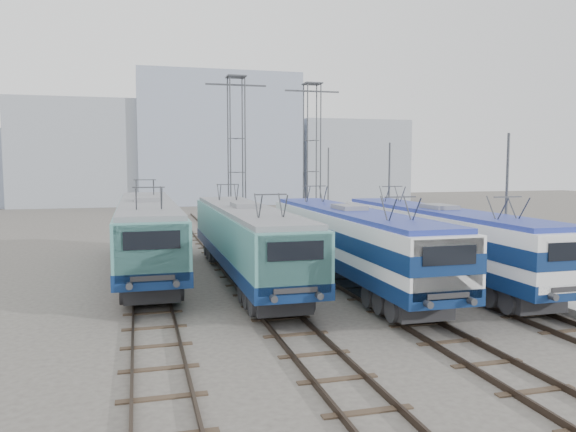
{
  "coord_description": "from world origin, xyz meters",
  "views": [
    {
      "loc": [
        -7.22,
        -19.43,
        5.67
      ],
      "look_at": [
        -0.09,
        7.0,
        3.09
      ],
      "focal_mm": 35.0,
      "sensor_mm": 36.0,
      "label": 1
    }
  ],
  "objects_px": {
    "locomotive_far_left": "(147,230)",
    "catenary_tower_east": "(312,151)",
    "locomotive_center_left": "(246,237)",
    "mast_mid": "(389,197)",
    "locomotive_center_right": "(350,238)",
    "mast_front": "(506,212)",
    "mast_rear": "(328,189)",
    "catenary_tower_west": "(237,150)",
    "locomotive_far_right": "(440,236)"
  },
  "relations": [
    {
      "from": "locomotive_center_left",
      "to": "locomotive_far_right",
      "type": "bearing_deg",
      "value": -13.97
    },
    {
      "from": "locomotive_far_right",
      "to": "mast_mid",
      "type": "xyz_separation_m",
      "value": [
        1.85,
        9.62,
        1.3
      ]
    },
    {
      "from": "locomotive_far_left",
      "to": "locomotive_center_left",
      "type": "bearing_deg",
      "value": -36.61
    },
    {
      "from": "locomotive_center_left",
      "to": "catenary_tower_west",
      "type": "relative_size",
      "value": 1.46
    },
    {
      "from": "mast_front",
      "to": "catenary_tower_west",
      "type": "bearing_deg",
      "value": 113.27
    },
    {
      "from": "mast_mid",
      "to": "catenary_tower_east",
      "type": "bearing_deg",
      "value": 101.86
    },
    {
      "from": "mast_front",
      "to": "mast_mid",
      "type": "bearing_deg",
      "value": 90.0
    },
    {
      "from": "catenary_tower_east",
      "to": "mast_rear",
      "type": "height_order",
      "value": "catenary_tower_east"
    },
    {
      "from": "locomotive_center_right",
      "to": "mast_rear",
      "type": "height_order",
      "value": "mast_rear"
    },
    {
      "from": "mast_rear",
      "to": "locomotive_center_left",
      "type": "bearing_deg",
      "value": -119.24
    },
    {
      "from": "locomotive_center_right",
      "to": "mast_mid",
      "type": "height_order",
      "value": "mast_mid"
    },
    {
      "from": "catenary_tower_west",
      "to": "mast_rear",
      "type": "height_order",
      "value": "catenary_tower_west"
    },
    {
      "from": "locomotive_center_left",
      "to": "mast_front",
      "type": "xyz_separation_m",
      "value": [
        10.85,
        -4.62,
        1.31
      ]
    },
    {
      "from": "catenary_tower_east",
      "to": "mast_front",
      "type": "bearing_deg",
      "value": -84.55
    },
    {
      "from": "catenary_tower_east",
      "to": "mast_mid",
      "type": "relative_size",
      "value": 1.71
    },
    {
      "from": "catenary_tower_west",
      "to": "catenary_tower_east",
      "type": "xyz_separation_m",
      "value": [
        6.5,
        2.0,
        0.0
      ]
    },
    {
      "from": "locomotive_far_right",
      "to": "mast_rear",
      "type": "relative_size",
      "value": 2.45
    },
    {
      "from": "catenary_tower_west",
      "to": "mast_front",
      "type": "distance_m",
      "value": 22.0
    },
    {
      "from": "mast_front",
      "to": "mast_mid",
      "type": "relative_size",
      "value": 1.0
    },
    {
      "from": "locomotive_center_left",
      "to": "catenary_tower_west",
      "type": "height_order",
      "value": "catenary_tower_west"
    },
    {
      "from": "locomotive_center_left",
      "to": "mast_front",
      "type": "height_order",
      "value": "mast_front"
    },
    {
      "from": "catenary_tower_east",
      "to": "locomotive_center_right",
      "type": "bearing_deg",
      "value": -102.38
    },
    {
      "from": "mast_front",
      "to": "mast_rear",
      "type": "bearing_deg",
      "value": 90.0
    },
    {
      "from": "locomotive_far_right",
      "to": "catenary_tower_west",
      "type": "xyz_separation_m",
      "value": [
        -6.75,
        17.62,
        4.45
      ]
    },
    {
      "from": "locomotive_far_left",
      "to": "mast_mid",
      "type": "height_order",
      "value": "mast_mid"
    },
    {
      "from": "locomotive_center_right",
      "to": "locomotive_far_right",
      "type": "xyz_separation_m",
      "value": [
        4.5,
        -0.26,
        -0.03
      ]
    },
    {
      "from": "locomotive_far_left",
      "to": "locomotive_center_right",
      "type": "relative_size",
      "value": 1.06
    },
    {
      "from": "catenary_tower_west",
      "to": "catenary_tower_east",
      "type": "distance_m",
      "value": 6.8
    },
    {
      "from": "locomotive_center_left",
      "to": "mast_rear",
      "type": "bearing_deg",
      "value": 60.76
    },
    {
      "from": "locomotive_center_left",
      "to": "locomotive_center_right",
      "type": "bearing_deg",
      "value": -23.79
    },
    {
      "from": "locomotive_far_left",
      "to": "mast_rear",
      "type": "distance_m",
      "value": 22.23
    },
    {
      "from": "mast_front",
      "to": "locomotive_far_right",
      "type": "bearing_deg",
      "value": 127.84
    },
    {
      "from": "locomotive_far_left",
      "to": "mast_rear",
      "type": "relative_size",
      "value": 2.63
    },
    {
      "from": "mast_front",
      "to": "locomotive_far_left",
      "type": "bearing_deg",
      "value": 152.58
    },
    {
      "from": "locomotive_center_right",
      "to": "catenary_tower_east",
      "type": "height_order",
      "value": "catenary_tower_east"
    },
    {
      "from": "locomotive_center_right",
      "to": "mast_front",
      "type": "height_order",
      "value": "mast_front"
    },
    {
      "from": "locomotive_far_right",
      "to": "mast_mid",
      "type": "relative_size",
      "value": 2.45
    },
    {
      "from": "locomotive_far_right",
      "to": "mast_front",
      "type": "distance_m",
      "value": 3.29
    },
    {
      "from": "locomotive_far_left",
      "to": "mast_rear",
      "type": "xyz_separation_m",
      "value": [
        15.35,
        16.03,
        1.21
      ]
    },
    {
      "from": "locomotive_far_left",
      "to": "locomotive_center_left",
      "type": "height_order",
      "value": "locomotive_far_left"
    },
    {
      "from": "locomotive_center_right",
      "to": "mast_rear",
      "type": "relative_size",
      "value": 2.48
    },
    {
      "from": "locomotive_far_left",
      "to": "catenary_tower_east",
      "type": "height_order",
      "value": "catenary_tower_east"
    },
    {
      "from": "locomotive_center_left",
      "to": "mast_rear",
      "type": "height_order",
      "value": "mast_rear"
    },
    {
      "from": "locomotive_far_left",
      "to": "catenary_tower_west",
      "type": "distance_m",
      "value": 14.47
    },
    {
      "from": "locomotive_center_left",
      "to": "mast_mid",
      "type": "relative_size",
      "value": 2.51
    },
    {
      "from": "locomotive_center_left",
      "to": "mast_mid",
      "type": "xyz_separation_m",
      "value": [
        10.85,
        7.38,
        1.31
      ]
    },
    {
      "from": "catenary_tower_west",
      "to": "mast_front",
      "type": "relative_size",
      "value": 1.71
    },
    {
      "from": "locomotive_center_left",
      "to": "mast_front",
      "type": "bearing_deg",
      "value": -23.07
    },
    {
      "from": "mast_front",
      "to": "locomotive_center_left",
      "type": "bearing_deg",
      "value": 156.93
    },
    {
      "from": "mast_mid",
      "to": "mast_rear",
      "type": "relative_size",
      "value": 1.0
    }
  ]
}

